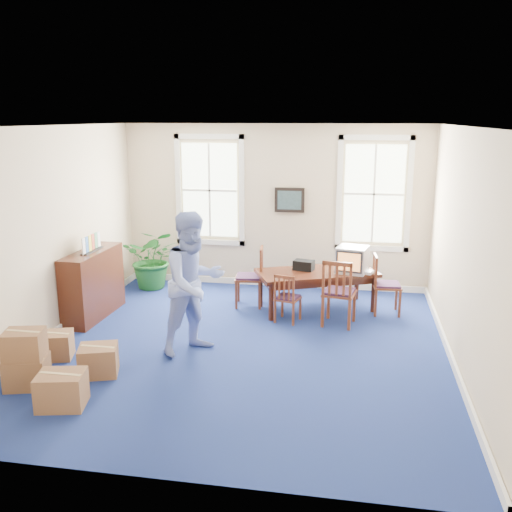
% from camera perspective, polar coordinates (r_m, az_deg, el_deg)
% --- Properties ---
extents(floor, '(6.50, 6.50, 0.00)m').
position_cam_1_polar(floor, '(8.56, -1.38, -9.07)').
color(floor, navy).
rests_on(floor, ground).
extents(ceiling, '(6.50, 6.50, 0.00)m').
position_cam_1_polar(ceiling, '(7.89, -1.51, 12.86)').
color(ceiling, white).
rests_on(ceiling, ground).
extents(wall_back, '(6.50, 0.00, 6.50)m').
position_cam_1_polar(wall_back, '(11.23, 1.87, 4.93)').
color(wall_back, beige).
rests_on(wall_back, ground).
extents(wall_front, '(6.50, 0.00, 6.50)m').
position_cam_1_polar(wall_front, '(5.06, -8.83, -6.33)').
color(wall_front, beige).
rests_on(wall_front, ground).
extents(wall_left, '(0.00, 6.50, 6.50)m').
position_cam_1_polar(wall_left, '(9.15, -20.19, 2.06)').
color(wall_left, beige).
rests_on(wall_left, ground).
extents(wall_right, '(0.00, 6.50, 6.50)m').
position_cam_1_polar(wall_right, '(8.05, 19.98, 0.56)').
color(wall_right, beige).
rests_on(wall_right, ground).
extents(baseboard_back, '(6.00, 0.04, 0.12)m').
position_cam_1_polar(baseboard_back, '(11.54, 1.79, -2.67)').
color(baseboard_back, white).
rests_on(baseboard_back, ground).
extents(baseboard_left, '(0.04, 6.50, 0.12)m').
position_cam_1_polar(baseboard_left, '(9.55, -19.27, -7.03)').
color(baseboard_left, white).
rests_on(baseboard_left, ground).
extents(baseboard_right, '(0.04, 6.50, 0.12)m').
position_cam_1_polar(baseboard_right, '(8.51, 18.92, -9.58)').
color(baseboard_right, white).
rests_on(baseboard_right, ground).
extents(window_left, '(1.40, 0.12, 2.20)m').
position_cam_1_polar(window_left, '(11.42, -4.64, 6.56)').
color(window_left, white).
rests_on(window_left, ground).
extents(window_right, '(1.40, 0.12, 2.20)m').
position_cam_1_polar(window_right, '(11.06, 11.71, 6.09)').
color(window_right, white).
rests_on(window_right, ground).
extents(wall_picture, '(0.58, 0.06, 0.48)m').
position_cam_1_polar(wall_picture, '(11.12, 3.37, 5.61)').
color(wall_picture, black).
rests_on(wall_picture, ground).
extents(conference_table, '(2.25, 1.67, 0.70)m').
position_cam_1_polar(conference_table, '(10.11, 6.04, -3.43)').
color(conference_table, '#411B0F').
rests_on(conference_table, ground).
extents(crt_tv, '(0.60, 0.64, 0.45)m').
position_cam_1_polar(crt_tv, '(9.98, 9.61, -0.34)').
color(crt_tv, '#B7B7BC').
rests_on(crt_tv, conference_table).
extents(game_console, '(0.22, 0.24, 0.05)m').
position_cam_1_polar(game_console, '(9.99, 11.16, -1.59)').
color(game_console, white).
rests_on(game_console, conference_table).
extents(equipment_bag, '(0.39, 0.30, 0.17)m').
position_cam_1_polar(equipment_bag, '(10.05, 4.80, -0.92)').
color(equipment_bag, black).
rests_on(equipment_bag, conference_table).
extents(chair_near_left, '(0.46, 0.46, 0.83)m').
position_cam_1_polar(chair_near_left, '(9.46, 3.21, -4.15)').
color(chair_near_left, brown).
rests_on(chair_near_left, ground).
extents(chair_near_right, '(0.58, 0.58, 1.12)m').
position_cam_1_polar(chair_near_right, '(9.36, 8.32, -3.55)').
color(chair_near_right, brown).
rests_on(chair_near_right, ground).
extents(chair_end_left, '(0.53, 0.53, 1.07)m').
position_cam_1_polar(chair_end_left, '(10.20, -0.72, -2.09)').
color(chair_end_left, brown).
rests_on(chair_end_left, ground).
extents(chair_end_right, '(0.50, 0.50, 1.03)m').
position_cam_1_polar(chair_end_right, '(10.06, 12.96, -2.80)').
color(chair_end_right, brown).
rests_on(chair_end_right, ground).
extents(man, '(1.24, 1.27, 2.05)m').
position_cam_1_polar(man, '(8.14, -6.21, -2.71)').
color(man, '#8AA0E9').
rests_on(man, ground).
extents(credenza, '(0.47, 1.52, 1.19)m').
position_cam_1_polar(credenza, '(10.02, -15.99, -2.59)').
color(credenza, '#411B0F').
rests_on(credenza, ground).
extents(brochure_rack, '(0.32, 0.68, 0.30)m').
position_cam_1_polar(brochure_rack, '(9.83, -16.16, 1.57)').
color(brochure_rack, '#99999E').
rests_on(brochure_rack, credenza).
extents(potted_plant, '(1.17, 1.05, 1.20)m').
position_cam_1_polar(potted_plant, '(11.43, -10.24, -0.25)').
color(potted_plant, '#18561E').
rests_on(potted_plant, ground).
extents(cardboard_boxes, '(1.67, 1.67, 0.78)m').
position_cam_1_polar(cardboard_boxes, '(7.77, -20.44, -9.31)').
color(cardboard_boxes, brown).
rests_on(cardboard_boxes, ground).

